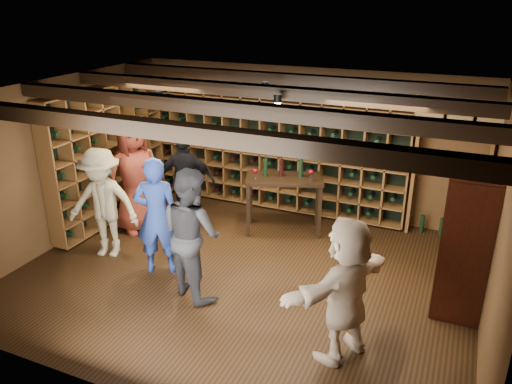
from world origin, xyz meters
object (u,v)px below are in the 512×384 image
at_px(display_cabinet, 464,250).
at_px(guest_beige, 346,290).
at_px(man_grey_suit, 192,233).
at_px(guest_khaki, 103,203).
at_px(guest_red_floral, 135,176).
at_px(guest_woman_black, 186,182).
at_px(man_blue_shirt, 157,216).
at_px(tasting_table, 284,184).

relative_size(display_cabinet, guest_beige, 1.09).
height_order(display_cabinet, guest_beige, display_cabinet).
distance_m(man_grey_suit, guest_khaki, 1.73).
relative_size(guest_red_floral, guest_khaki, 1.14).
xyz_separation_m(guest_woman_black, guest_khaki, (-0.60, -1.29, 0.02)).
relative_size(man_blue_shirt, man_grey_suit, 0.98).
distance_m(guest_red_floral, guest_khaki, 0.88).
xyz_separation_m(display_cabinet, guest_beige, (-1.07, -1.28, -0.06)).
bearing_deg(guest_red_floral, man_grey_suit, -94.88).
bearing_deg(man_blue_shirt, guest_woman_black, -98.17).
bearing_deg(man_blue_shirt, guest_red_floral, -66.03).
relative_size(man_blue_shirt, guest_red_floral, 0.89).
relative_size(man_blue_shirt, guest_beige, 1.04).
bearing_deg(guest_beige, guest_red_floral, -85.24).
relative_size(display_cabinet, guest_khaki, 1.07).
bearing_deg(guest_red_floral, man_blue_shirt, -101.89).
xyz_separation_m(guest_beige, tasting_table, (-1.64, 2.59, 0.00)).
xyz_separation_m(man_blue_shirt, guest_red_floral, (-1.06, 0.97, 0.10)).
bearing_deg(guest_khaki, guest_beige, -25.10).
distance_m(display_cabinet, guest_woman_black, 4.28).
xyz_separation_m(man_grey_suit, tasting_table, (0.41, 2.18, -0.05)).
bearing_deg(guest_khaki, display_cabinet, -7.32).
xyz_separation_m(guest_red_floral, guest_beige, (3.81, -1.67, -0.13)).
bearing_deg(tasting_table, man_grey_suit, -121.05).
distance_m(guest_khaki, guest_beige, 3.82).
distance_m(display_cabinet, tasting_table, 3.01).
height_order(display_cabinet, man_grey_suit, display_cabinet).
height_order(guest_red_floral, tasting_table, guest_red_floral).
height_order(man_grey_suit, guest_khaki, man_grey_suit).
bearing_deg(display_cabinet, guest_beige, -129.91).
xyz_separation_m(man_blue_shirt, tasting_table, (1.12, 1.89, -0.03)).
height_order(guest_beige, tasting_table, guest_beige).
relative_size(display_cabinet, guest_woman_black, 1.10).
relative_size(guest_beige, tasting_table, 1.19).
bearing_deg(guest_woman_black, guest_red_floral, 11.40).
bearing_deg(guest_khaki, tasting_table, 27.46).
height_order(guest_woman_black, guest_beige, guest_beige).
xyz_separation_m(guest_woman_black, tasting_table, (1.50, 0.50, 0.01)).
relative_size(man_grey_suit, tasting_table, 1.26).
height_order(guest_woman_black, tasting_table, guest_woman_black).
height_order(guest_khaki, tasting_table, guest_khaki).
height_order(man_grey_suit, guest_woman_black, man_grey_suit).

